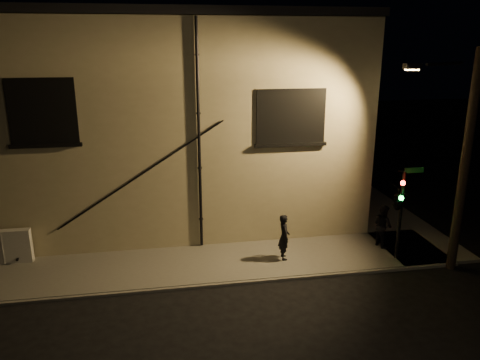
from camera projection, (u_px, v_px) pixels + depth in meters
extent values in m
plane|color=black|center=(264.00, 281.00, 15.49)|extent=(90.00, 90.00, 0.00)
cube|color=#56554E|center=(172.00, 266.00, 16.39)|extent=(20.00, 3.00, 0.12)
cube|color=#56554E|center=(353.00, 194.00, 24.10)|extent=(3.00, 16.00, 0.12)
cube|color=tan|center=(162.00, 115.00, 22.27)|extent=(16.00, 12.00, 8.50)
cube|color=black|center=(158.00, 18.00, 21.01)|extent=(16.20, 12.20, 0.30)
cube|color=black|center=(42.00, 111.00, 15.59)|extent=(2.20, 0.10, 2.20)
cube|color=black|center=(43.00, 111.00, 15.60)|extent=(1.98, 0.05, 1.98)
cube|color=black|center=(291.00, 116.00, 17.14)|extent=(2.60, 0.10, 2.00)
cube|color=#A5B28C|center=(291.00, 116.00, 17.15)|extent=(2.38, 0.05, 1.78)
cylinder|color=black|center=(199.00, 138.00, 16.71)|extent=(0.11, 0.11, 8.30)
cylinder|color=black|center=(139.00, 176.00, 16.75)|extent=(5.96, 0.04, 3.75)
cylinder|color=black|center=(142.00, 174.00, 16.75)|extent=(5.96, 0.04, 3.75)
cube|color=#B1B0A9|center=(4.00, 247.00, 16.37)|extent=(1.85, 0.31, 1.22)
imported|color=black|center=(284.00, 237.00, 16.64)|extent=(0.42, 0.62, 1.67)
imported|color=black|center=(383.00, 225.00, 17.72)|extent=(0.79, 0.92, 1.64)
cylinder|color=black|center=(400.00, 216.00, 16.47)|extent=(0.12, 0.12, 3.22)
imported|color=black|center=(398.00, 199.00, 16.13)|extent=(0.60, 1.97, 0.78)
sphere|color=#FF140C|center=(403.00, 183.00, 15.78)|extent=(0.17, 0.17, 0.17)
sphere|color=#14FF3F|center=(401.00, 198.00, 15.93)|extent=(0.17, 0.17, 0.17)
cube|color=#0C4C1E|center=(414.00, 170.00, 16.06)|extent=(0.70, 0.03, 0.18)
cylinder|color=black|center=(465.00, 165.00, 15.35)|extent=(0.31, 0.31, 7.48)
cylinder|color=black|center=(445.00, 64.00, 14.82)|extent=(1.90, 1.03, 0.10)
cube|color=black|center=(412.00, 66.00, 15.23)|extent=(0.55, 0.28, 0.18)
cube|color=#FFC672|center=(412.00, 69.00, 15.26)|extent=(0.42, 0.20, 0.04)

